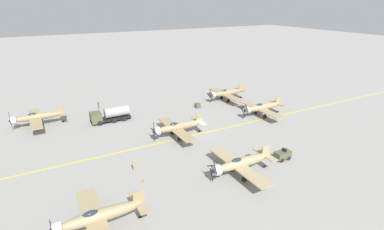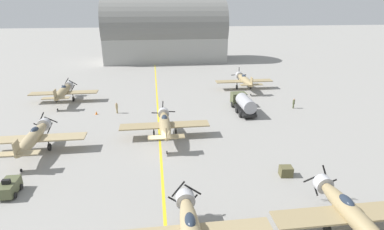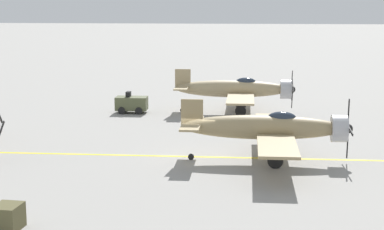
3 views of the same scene
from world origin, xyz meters
name	(u,v)px [view 3 (image 3 of 3)]	position (x,y,z in m)	size (l,w,h in m)	color
ground_plane	(195,157)	(0.00, 0.00, 0.00)	(400.00, 400.00, 0.00)	gray
taxiway_stripe	(195,157)	(0.00, 0.00, 0.00)	(0.30, 160.00, 0.01)	yellow
airplane_mid_center	(269,128)	(0.76, 4.36, 2.01)	(12.00, 9.98, 3.80)	#9B875E
airplane_mid_left	(237,89)	(-15.14, 2.20, 2.01)	(12.00, 9.98, 3.65)	tan
tow_tractor	(132,103)	(-14.51, -6.55, 0.79)	(1.57, 2.60, 1.79)	#515638
supply_crate_by_tanker	(8,217)	(13.01, -6.75, 0.53)	(1.28, 1.06, 1.06)	brown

